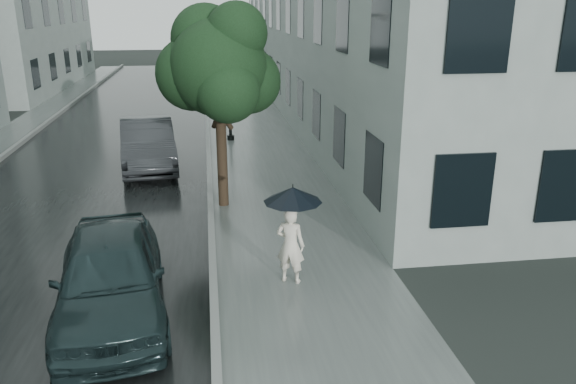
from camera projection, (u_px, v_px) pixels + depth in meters
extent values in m
plane|color=black|center=(308.00, 315.00, 9.57)|extent=(120.00, 120.00, 0.00)
cube|color=slate|center=(258.00, 147.00, 20.86)|extent=(3.50, 60.00, 0.01)
cube|color=slate|center=(208.00, 146.00, 20.59)|extent=(0.15, 60.00, 0.15)
cube|color=black|center=(110.00, 152.00, 20.14)|extent=(6.85, 60.00, 0.00)
cube|color=slate|center=(7.00, 153.00, 19.65)|extent=(0.15, 60.00, 0.15)
cube|color=gray|center=(350.00, 16.00, 27.17)|extent=(7.00, 36.00, 9.00)
cube|color=black|center=(279.00, 16.00, 26.70)|extent=(0.08, 32.40, 7.20)
cube|color=gray|center=(3.00, 22.00, 34.58)|extent=(7.00, 18.00, 8.00)
cube|color=black|center=(62.00, 21.00, 35.05)|extent=(0.08, 16.20, 6.40)
imported|color=silver|center=(290.00, 245.00, 10.50)|extent=(0.64, 0.55, 1.49)
cylinder|color=black|center=(293.00, 218.00, 10.31)|extent=(0.02, 0.02, 0.61)
cone|color=black|center=(293.00, 195.00, 10.17)|extent=(1.16, 1.16, 0.28)
cylinder|color=black|center=(293.00, 186.00, 10.12)|extent=(0.02, 0.02, 0.08)
cylinder|color=black|center=(293.00, 234.00, 10.42)|extent=(0.03, 0.03, 0.06)
cylinder|color=#332619|center=(222.00, 156.00, 14.42)|extent=(0.26, 0.26, 2.64)
sphere|color=#1A3A1E|center=(219.00, 68.00, 13.70)|extent=(2.40, 2.40, 2.40)
sphere|color=#1A3A1E|center=(248.00, 81.00, 14.18)|extent=(1.65, 1.65, 1.65)
sphere|color=#1A3A1E|center=(192.00, 74.00, 14.02)|extent=(1.84, 1.84, 1.84)
sphere|color=#1A3A1E|center=(228.00, 91.00, 13.27)|extent=(1.56, 1.56, 1.56)
sphere|color=#1A3A1E|center=(206.00, 39.00, 13.98)|extent=(1.75, 1.75, 1.75)
sphere|color=#1A3A1E|center=(237.00, 33.00, 13.33)|extent=(1.49, 1.49, 1.49)
cylinder|color=black|center=(229.00, 80.00, 21.14)|extent=(0.12, 0.12, 4.64)
cylinder|color=black|center=(231.00, 138.00, 21.85)|extent=(0.28, 0.28, 0.20)
cylinder|color=black|center=(220.00, 16.00, 20.36)|extent=(0.50, 0.10, 0.08)
sphere|color=silver|center=(211.00, 17.00, 20.32)|extent=(0.32, 0.32, 0.32)
imported|color=#182729|center=(110.00, 275.00, 9.36)|extent=(2.26, 4.52, 1.48)
imported|color=#25282B|center=(148.00, 144.00, 18.05)|extent=(2.17, 4.80, 1.53)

